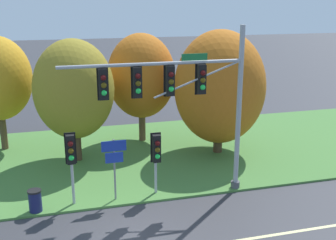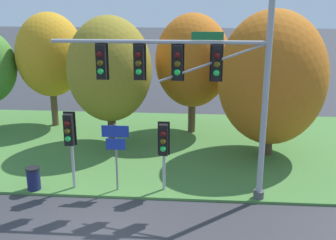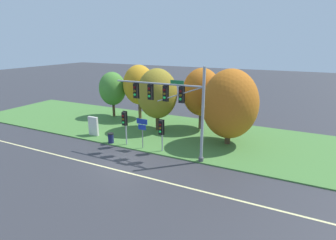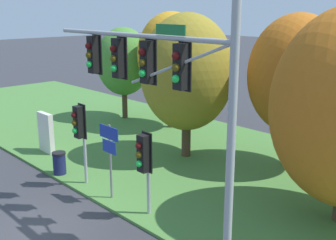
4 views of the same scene
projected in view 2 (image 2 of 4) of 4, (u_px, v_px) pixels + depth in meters
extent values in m
plane|color=#333338|center=(100.00, 234.00, 13.79)|extent=(160.00, 160.00, 0.00)
cube|color=#477A38|center=(137.00, 145.00, 21.64)|extent=(48.00, 11.50, 0.10)
cylinder|color=#9EA0A5|center=(265.00, 105.00, 14.93)|extent=(0.22, 0.22, 7.33)
cylinder|color=#4C4C51|center=(259.00, 194.00, 15.97)|extent=(0.40, 0.40, 0.30)
cylinder|color=#9EA0A5|center=(158.00, 42.00, 14.57)|extent=(7.59, 0.14, 0.14)
cylinder|color=#9EA0A5|center=(213.00, 63.00, 14.63)|extent=(3.82, 0.08, 1.48)
cube|color=black|center=(217.00, 63.00, 14.63)|extent=(0.34, 0.28, 1.22)
cube|color=black|center=(216.00, 63.00, 14.78)|extent=(0.46, 0.04, 1.34)
sphere|color=#4C0C0C|center=(217.00, 56.00, 14.37)|extent=(0.22, 0.22, 0.22)
sphere|color=#51420C|center=(217.00, 64.00, 14.46)|extent=(0.22, 0.22, 0.22)
sphere|color=green|center=(216.00, 73.00, 14.55)|extent=(0.22, 0.22, 0.22)
cube|color=black|center=(178.00, 63.00, 14.73)|extent=(0.34, 0.28, 1.22)
cube|color=black|center=(178.00, 62.00, 14.88)|extent=(0.46, 0.04, 1.34)
sphere|color=#4C0C0C|center=(177.00, 55.00, 14.47)|extent=(0.22, 0.22, 0.22)
sphere|color=#51420C|center=(177.00, 64.00, 14.56)|extent=(0.22, 0.22, 0.22)
sphere|color=green|center=(177.00, 72.00, 14.65)|extent=(0.22, 0.22, 0.22)
cube|color=black|center=(139.00, 62.00, 14.83)|extent=(0.34, 0.28, 1.22)
cube|color=black|center=(140.00, 62.00, 14.98)|extent=(0.46, 0.04, 1.34)
sphere|color=#4C0C0C|center=(138.00, 55.00, 14.57)|extent=(0.22, 0.22, 0.22)
sphere|color=#51420C|center=(138.00, 63.00, 14.66)|extent=(0.22, 0.22, 0.22)
sphere|color=green|center=(139.00, 72.00, 14.75)|extent=(0.22, 0.22, 0.22)
cube|color=black|center=(101.00, 62.00, 14.93)|extent=(0.34, 0.28, 1.22)
cube|color=black|center=(102.00, 61.00, 15.08)|extent=(0.46, 0.04, 1.34)
sphere|color=#4C0C0C|center=(100.00, 54.00, 14.67)|extent=(0.22, 0.22, 0.22)
sphere|color=#51420C|center=(100.00, 63.00, 14.76)|extent=(0.22, 0.22, 0.22)
sphere|color=green|center=(101.00, 71.00, 14.85)|extent=(0.22, 0.22, 0.22)
cube|color=#196B33|center=(208.00, 36.00, 14.33)|extent=(1.10, 0.04, 0.28)
cylinder|color=#9EA0A5|center=(164.00, 157.00, 16.31)|extent=(0.12, 0.12, 2.72)
cube|color=black|center=(163.00, 140.00, 15.88)|extent=(0.34, 0.28, 1.22)
cube|color=black|center=(164.00, 138.00, 16.04)|extent=(0.46, 0.04, 1.34)
sphere|color=#4C0C0C|center=(163.00, 134.00, 15.63)|extent=(0.22, 0.22, 0.22)
sphere|color=#51420C|center=(163.00, 141.00, 15.71)|extent=(0.22, 0.22, 0.22)
sphere|color=green|center=(163.00, 149.00, 15.80)|extent=(0.22, 0.22, 0.22)
cylinder|color=#9EA0A5|center=(72.00, 152.00, 16.42)|extent=(0.12, 0.12, 3.06)
cube|color=black|center=(69.00, 130.00, 15.95)|extent=(0.34, 0.28, 1.22)
cube|color=black|center=(70.00, 128.00, 16.10)|extent=(0.46, 0.04, 1.34)
sphere|color=#4C0C0C|center=(67.00, 124.00, 15.69)|extent=(0.22, 0.22, 0.22)
sphere|color=#51420C|center=(67.00, 131.00, 15.78)|extent=(0.22, 0.22, 0.22)
sphere|color=green|center=(68.00, 139.00, 15.87)|extent=(0.22, 0.22, 0.22)
cylinder|color=slate|center=(116.00, 158.00, 16.28)|extent=(0.08, 0.08, 2.73)
cube|color=#193399|center=(115.00, 131.00, 15.93)|extent=(1.05, 0.03, 0.46)
cube|color=#193399|center=(116.00, 144.00, 16.08)|extent=(0.76, 0.03, 0.45)
cylinder|color=brown|center=(54.00, 99.00, 24.25)|extent=(0.38, 0.38, 3.08)
ellipsoid|color=#C68C1E|center=(50.00, 55.00, 23.49)|extent=(3.75, 3.75, 4.69)
cylinder|color=#4C3823|center=(112.00, 118.00, 21.28)|extent=(0.41, 0.41, 2.73)
ellipsoid|color=olive|center=(109.00, 69.00, 20.54)|extent=(4.14, 4.14, 5.18)
cylinder|color=brown|center=(192.00, 107.00, 23.14)|extent=(0.40, 0.40, 2.88)
ellipsoid|color=#B76019|center=(193.00, 61.00, 22.39)|extent=(3.99, 3.99, 4.99)
cylinder|color=#4C3823|center=(268.00, 131.00, 19.99)|extent=(0.50, 0.50, 2.36)
ellipsoid|color=#B76019|center=(272.00, 78.00, 19.24)|extent=(4.96, 4.96, 6.20)
cylinder|color=#191E4C|center=(34.00, 179.00, 16.59)|extent=(0.52, 0.52, 0.85)
cylinder|color=black|center=(32.00, 168.00, 16.46)|extent=(0.56, 0.56, 0.08)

